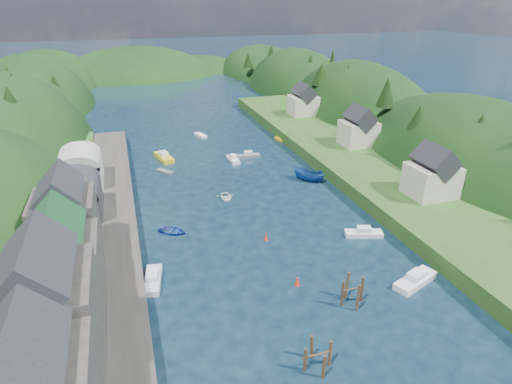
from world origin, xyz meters
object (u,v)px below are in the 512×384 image
object	(u,v)px
channel_buoy_near	(297,282)
piling_cluster_near	(318,359)
piling_cluster_far	(352,293)
channel_buoy_far	(266,237)

from	to	relation	value
channel_buoy_near	piling_cluster_near	bearing A→B (deg)	-104.10
piling_cluster_far	channel_buoy_far	distance (m)	16.53
piling_cluster_far	channel_buoy_near	distance (m)	6.72
piling_cluster_far	channel_buoy_near	bearing A→B (deg)	131.89
channel_buoy_near	channel_buoy_far	bearing A→B (deg)	91.06
channel_buoy_near	piling_cluster_far	bearing A→B (deg)	-48.11
channel_buoy_far	piling_cluster_far	bearing A→B (deg)	-73.66
channel_buoy_near	channel_buoy_far	size ratio (longest dim) A/B	1.00
channel_buoy_near	channel_buoy_far	world-z (taller)	same
piling_cluster_near	channel_buoy_near	distance (m)	12.45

